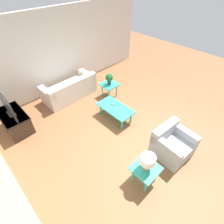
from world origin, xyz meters
TOP-DOWN VIEW (x-y plane):
  - ground_plane at (0.00, 0.00)m, footprint 14.00×14.00m
  - wall_right at (3.06, 0.00)m, footprint 0.12×7.20m
  - sofa at (2.28, 0.30)m, footprint 0.84×1.85m
  - armchair at (-1.49, -0.15)m, footprint 0.87×0.90m
  - coffee_table at (0.39, -0.05)m, footprint 1.12×0.59m
  - side_table_plant at (1.35, -0.71)m, footprint 0.53×0.53m
  - side_table_lamp at (-1.51, 0.94)m, footprint 0.53×0.53m
  - tv_stand_chest at (2.03, 2.31)m, footprint 1.07×0.60m
  - television at (2.03, 2.32)m, footprint 1.00×0.16m
  - potted_plant at (1.35, -0.71)m, footprint 0.25×0.25m
  - table_lamp at (-1.51, 0.94)m, footprint 0.31×0.31m
  - remote_control at (0.51, -0.09)m, footprint 0.16×0.11m

SIDE VIEW (x-z plane):
  - ground_plane at x=0.00m, z-range 0.00..0.00m
  - sofa at x=2.28m, z-range -0.08..0.65m
  - tv_stand_chest at x=2.03m, z-range 0.02..0.58m
  - armchair at x=-1.49m, z-range -0.07..0.69m
  - coffee_table at x=0.39m, z-range 0.16..0.56m
  - remote_control at x=0.51m, z-range 0.41..0.43m
  - side_table_plant at x=1.35m, z-range 0.17..0.67m
  - side_table_lamp at x=-1.51m, z-range 0.17..0.67m
  - potted_plant at x=1.35m, z-range 0.53..0.92m
  - table_lamp at x=-1.51m, z-range 0.56..0.95m
  - television at x=2.03m, z-range 0.56..1.13m
  - wall_right at x=3.06m, z-range 0.00..2.70m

